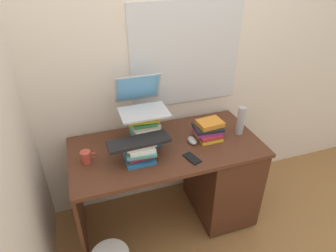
# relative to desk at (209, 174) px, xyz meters

# --- Properties ---
(ground_plane) EXTENTS (6.00, 6.00, 0.00)m
(ground_plane) POSITION_rel_desk_xyz_m (-0.36, 0.03, -0.42)
(ground_plane) COLOR olive
(wall_back) EXTENTS (6.00, 0.06, 2.60)m
(wall_back) POSITION_rel_desk_xyz_m (-0.36, 0.42, 0.88)
(wall_back) COLOR silver
(wall_back) RESTS_ON ground
(wall_left) EXTENTS (0.05, 6.00, 2.60)m
(wall_left) POSITION_rel_desk_xyz_m (-1.32, 0.03, 0.88)
(wall_left) COLOR beige
(wall_left) RESTS_ON ground
(desk) EXTENTS (1.42, 0.70, 0.78)m
(desk) POSITION_rel_desk_xyz_m (0.00, 0.00, 0.00)
(desk) COLOR #4C2819
(desk) RESTS_ON ground
(book_stack_tall) EXTENTS (0.24, 0.19, 0.26)m
(book_stack_tall) POSITION_rel_desk_xyz_m (-0.50, 0.11, 0.48)
(book_stack_tall) COLOR #2672B2
(book_stack_tall) RESTS_ON desk
(book_stack_keyboard_riser) EXTENTS (0.22, 0.20, 0.14)m
(book_stack_keyboard_riser) POSITION_rel_desk_xyz_m (-0.58, -0.07, 0.42)
(book_stack_keyboard_riser) COLOR #2672B2
(book_stack_keyboard_riser) RESTS_ON desk
(book_stack_side) EXTENTS (0.23, 0.19, 0.14)m
(book_stack_side) POSITION_rel_desk_xyz_m (-0.02, 0.03, 0.42)
(book_stack_side) COLOR yellow
(book_stack_side) RESTS_ON desk
(laptop) EXTENTS (0.34, 0.33, 0.24)m
(laptop) POSITION_rel_desk_xyz_m (-0.50, 0.18, 0.67)
(laptop) COLOR #B7BABF
(laptop) RESTS_ON book_stack_tall
(keyboard) EXTENTS (0.43, 0.16, 0.02)m
(keyboard) POSITION_rel_desk_xyz_m (-0.59, -0.07, 0.50)
(keyboard) COLOR black
(keyboard) RESTS_ON book_stack_keyboard_riser
(computer_mouse) EXTENTS (0.06, 0.10, 0.04)m
(computer_mouse) POSITION_rel_desk_xyz_m (-0.17, 0.01, 0.37)
(computer_mouse) COLOR #A5A8AD
(computer_mouse) RESTS_ON desk
(mug) EXTENTS (0.11, 0.07, 0.09)m
(mug) POSITION_rel_desk_xyz_m (-0.94, 0.01, 0.40)
(mug) COLOR #B23F33
(mug) RESTS_ON desk
(water_bottle) EXTENTS (0.06, 0.06, 0.23)m
(water_bottle) POSITION_rel_desk_xyz_m (0.24, 0.01, 0.47)
(water_bottle) COLOR #999EA5
(water_bottle) RESTS_ON desk
(cell_phone) EXTENTS (0.10, 0.15, 0.01)m
(cell_phone) POSITION_rel_desk_xyz_m (-0.24, -0.18, 0.36)
(cell_phone) COLOR black
(cell_phone) RESTS_ON desk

